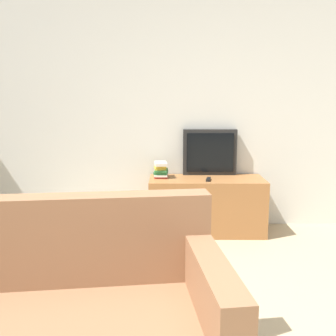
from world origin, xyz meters
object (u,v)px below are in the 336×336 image
remote_on_stand (208,179)px  book_stack (161,170)px  tv_stand (206,205)px  television (210,152)px

remote_on_stand → book_stack: bearing=162.4°
tv_stand → remote_on_stand: 0.33m
tv_stand → television: television is taller
remote_on_stand → television: bearing=82.6°
tv_stand → television: size_ratio=2.06×
tv_stand → remote_on_stand: remote_on_stand is taller
television → remote_on_stand: bearing=-97.4°
book_stack → remote_on_stand: bearing=-17.6°
television → remote_on_stand: television is taller
tv_stand → remote_on_stand: (0.01, -0.11, 0.31)m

